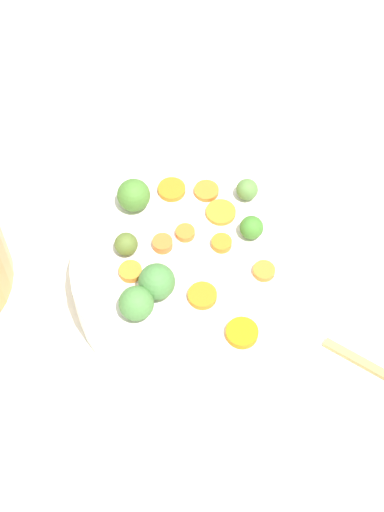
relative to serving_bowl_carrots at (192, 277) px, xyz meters
name	(u,v)px	position (x,y,z in m)	size (l,w,h in m)	color
tabletop	(214,299)	(-0.02, -0.02, -0.05)	(2.40, 2.40, 0.02)	white
serving_bowl_carrots	(192,277)	(0.00, 0.00, 0.00)	(0.30, 0.30, 0.08)	white
carrot_slice_0	(131,272)	(0.03, 0.07, 0.04)	(0.03, 0.03, 0.01)	orange
carrot_slice_1	(186,232)	(0.03, -0.02, 0.04)	(0.02, 0.02, 0.01)	orange
carrot_slice_2	(206,191)	(0.07, -0.08, 0.04)	(0.03, 0.03, 0.01)	orange
carrot_slice_3	(222,243)	(-0.01, -0.04, 0.04)	(0.03, 0.03, 0.01)	orange
carrot_slice_4	(264,271)	(-0.07, -0.05, 0.04)	(0.03, 0.03, 0.01)	orange
carrot_slice_5	(162,244)	(0.04, 0.01, 0.04)	(0.03, 0.03, 0.01)	orange
carrot_slice_6	(221,212)	(0.03, -0.07, 0.04)	(0.04, 0.04, 0.01)	orange
carrot_slice_7	(202,296)	(-0.05, 0.02, 0.04)	(0.03, 0.03, 0.01)	orange
carrot_slice_8	(242,333)	(-0.11, 0.02, 0.04)	(0.04, 0.04, 0.01)	orange
carrot_slice_9	(172,190)	(0.10, -0.05, 0.04)	(0.04, 0.04, 0.01)	orange
brussels_sprout_0	(134,195)	(0.11, 0.00, 0.06)	(0.04, 0.04, 0.04)	#4C8231
brussels_sprout_1	(247,190)	(0.03, -0.12, 0.05)	(0.03, 0.03, 0.03)	#5D8740
brussels_sprout_2	(251,228)	(-0.02, -0.08, 0.05)	(0.03, 0.03, 0.03)	#43822D
brussels_sprout_3	(126,244)	(0.06, 0.05, 0.05)	(0.03, 0.03, 0.03)	#5B6F2D
brussels_sprout_4	(157,282)	(-0.01, 0.06, 0.06)	(0.04, 0.04, 0.04)	#4A8341
brussels_sprout_5	(136,303)	(-0.01, 0.10, 0.06)	(0.04, 0.04, 0.04)	#4E8641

